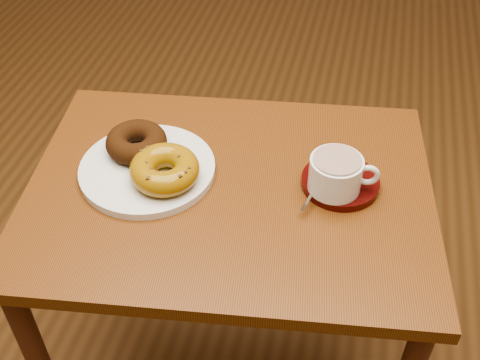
% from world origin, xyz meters
% --- Properties ---
extents(cafe_table, '(0.80, 0.64, 0.69)m').
position_xyz_m(cafe_table, '(0.25, 0.17, 0.58)').
color(cafe_table, brown).
rests_on(cafe_table, ground).
extents(donut_plate, '(0.30, 0.30, 0.02)m').
position_xyz_m(donut_plate, '(0.09, 0.18, 0.70)').
color(donut_plate, silver).
rests_on(donut_plate, cafe_table).
extents(donut_cinnamon, '(0.15, 0.15, 0.04)m').
position_xyz_m(donut_cinnamon, '(0.06, 0.21, 0.73)').
color(donut_cinnamon, '#341A0A').
rests_on(donut_cinnamon, donut_plate).
extents(donut_caramel, '(0.13, 0.13, 0.05)m').
position_xyz_m(donut_caramel, '(0.14, 0.15, 0.73)').
color(donut_caramel, '#996E10').
rests_on(donut_caramel, donut_plate).
extents(saucer, '(0.20, 0.20, 0.02)m').
position_xyz_m(saucer, '(0.45, 0.22, 0.70)').
color(saucer, '#3A0907').
rests_on(saucer, cafe_table).
extents(coffee_cup, '(0.12, 0.09, 0.07)m').
position_xyz_m(coffee_cup, '(0.44, 0.20, 0.74)').
color(coffee_cup, silver).
rests_on(coffee_cup, saucer).
extents(teaspoon, '(0.03, 0.09, 0.01)m').
position_xyz_m(teaspoon, '(0.41, 0.18, 0.71)').
color(teaspoon, silver).
rests_on(teaspoon, saucer).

